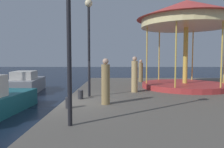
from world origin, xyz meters
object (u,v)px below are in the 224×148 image
carousel (186,23)px  lamp_post_near_edge (69,10)px  person_by_the_water (106,83)px  motorboat_grey (25,84)px  lamp_post_mid_promenade (89,31)px  bollard_south (69,103)px  bollard_north (81,95)px  person_near_carousel (135,75)px  person_mid_promenade (141,71)px

carousel → lamp_post_near_edge: bearing=-126.5°
person_by_the_water → motorboat_grey: bearing=129.4°
lamp_post_mid_promenade → bollard_south: 3.81m
lamp_post_mid_promenade → bollard_north: size_ratio=11.51×
carousel → bollard_north: bearing=-147.9°
motorboat_grey → lamp_post_mid_promenade: size_ratio=1.09×
lamp_post_near_edge → lamp_post_mid_promenade: bearing=90.1°
lamp_post_mid_promenade → person_by_the_water: lamp_post_mid_promenade is taller
lamp_post_mid_promenade → person_near_carousel: size_ratio=2.36×
motorboat_grey → person_by_the_water: 10.63m
lamp_post_near_edge → bollard_south: size_ratio=11.44×
lamp_post_near_edge → bollard_north: 4.84m
carousel → lamp_post_near_edge: 9.49m
lamp_post_mid_promenade → bollard_south: lamp_post_mid_promenade is taller
bollard_south → person_near_carousel: person_near_carousel is taller
motorboat_grey → lamp_post_near_edge: 12.82m
motorboat_grey → lamp_post_mid_promenade: 9.32m
motorboat_grey → person_by_the_water: size_ratio=2.73×
motorboat_grey → person_mid_promenade: size_ratio=2.85×
person_mid_promenade → person_by_the_water: bearing=-106.3°
carousel → bollard_north: carousel is taller
motorboat_grey → bollard_south: bearing=-58.8°
motorboat_grey → bollard_north: (5.53, -7.07, 0.35)m
bollard_south → person_near_carousel: (2.79, 3.81, 0.72)m
bollard_north → person_mid_promenade: person_mid_promenade is taller
lamp_post_mid_promenade → lamp_post_near_edge: bearing=-89.9°
bollard_south → person_by_the_water: bearing=27.2°
lamp_post_near_edge → bollard_north: lamp_post_near_edge is taller
person_near_carousel → lamp_post_near_edge: bearing=-111.4°
motorboat_grey → person_mid_promenade: bearing=1.1°
motorboat_grey → lamp_post_near_edge: bearing=-61.8°
person_near_carousel → person_mid_promenade: person_near_carousel is taller
lamp_post_near_edge → person_near_carousel: lamp_post_near_edge is taller
carousel → person_mid_promenade: bearing=123.5°
bollard_north → person_by_the_water: person_by_the_water is taller
bollard_north → lamp_post_mid_promenade: bearing=61.6°
lamp_post_near_edge → lamp_post_mid_promenade: lamp_post_mid_promenade is taller
bollard_south → lamp_post_mid_promenade: bearing=78.7°
motorboat_grey → person_by_the_water: (6.72, -8.18, 1.01)m
bollard_south → person_mid_promenade: (3.78, 9.05, 0.63)m
bollard_south → person_near_carousel: size_ratio=0.21×
lamp_post_near_edge → motorboat_grey: bearing=118.2°
motorboat_grey → carousel: carousel is taller
person_near_carousel → person_by_the_water: 3.45m
person_mid_promenade → person_by_the_water: person_by_the_water is taller
lamp_post_mid_promenade → motorboat_grey: bearing=132.1°
motorboat_grey → lamp_post_mid_promenade: lamp_post_mid_promenade is taller
lamp_post_near_edge → bollard_north: (-0.33, 3.86, -2.90)m
carousel → lamp_post_near_edge: (-5.62, -7.59, -0.93)m
person_near_carousel → person_mid_promenade: bearing=79.3°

